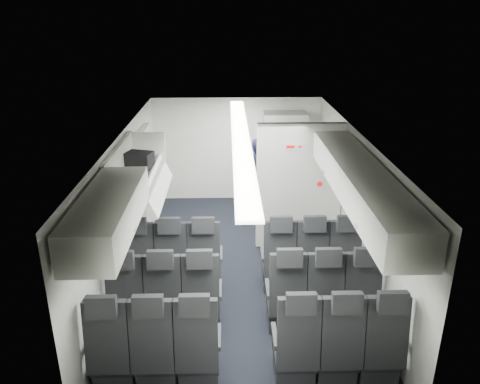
{
  "coord_description": "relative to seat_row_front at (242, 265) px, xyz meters",
  "views": [
    {
      "loc": [
        -0.18,
        -6.34,
        3.8
      ],
      "look_at": [
        0.0,
        0.4,
        1.15
      ],
      "focal_mm": 35.0,
      "sensor_mm": 36.0,
      "label": 1
    }
  ],
  "objects": [
    {
      "name": "seat_row_front",
      "position": [
        0.0,
        0.0,
        0.0
      ],
      "size": [
        3.33,
        0.56,
        1.24
      ],
      "color": "black",
      "rests_on": "cabin_shell"
    },
    {
      "name": "cabin_shell",
      "position": [
        0.0,
        0.53,
        0.72
      ],
      "size": [
        3.41,
        6.01,
        2.16
      ],
      "color": "black",
      "rests_on": "ground"
    },
    {
      "name": "boarding_door",
      "position": [
        -1.64,
        2.09,
        0.55
      ],
      "size": [
        0.12,
        1.27,
        1.86
      ],
      "color": "silver",
      "rests_on": "cabin_shell"
    },
    {
      "name": "papers",
      "position": [
        0.61,
        2.33,
        0.7
      ],
      "size": [
        0.2,
        0.07,
        0.14
      ],
      "primitive_type": "cube",
      "rotation": [
        0.0,
        0.0,
        -0.26
      ],
      "color": "white",
      "rests_on": "flight_attendant"
    },
    {
      "name": "seat_row_rear",
      "position": [
        0.0,
        -1.8,
        0.0
      ],
      "size": [
        3.33,
        0.56,
        1.24
      ],
      "color": "black",
      "rests_on": "cabin_shell"
    },
    {
      "name": "carry_on_bag",
      "position": [
        -1.43,
        0.51,
        1.42
      ],
      "size": [
        0.41,
        0.34,
        0.22
      ],
      "primitive_type": "cube",
      "rotation": [
        0.0,
        0.0,
        -0.28
      ],
      "color": "black",
      "rests_on": "overhead_bin_left_front_open"
    },
    {
      "name": "galley_unit",
      "position": [
        0.95,
        3.25,
        0.55
      ],
      "size": [
        0.85,
        0.52,
        1.9
      ],
      "color": "#939399",
      "rests_on": "cabin_shell"
    },
    {
      "name": "overhead_bin_right_rear",
      "position": [
        1.4,
        -1.47,
        1.46
      ],
      "size": [
        0.53,
        1.8,
        0.4
      ],
      "color": "silver",
      "rests_on": "cabin_shell"
    },
    {
      "name": "flight_attendant",
      "position": [
        0.42,
        2.38,
        0.42
      ],
      "size": [
        0.6,
        0.7,
        1.64
      ],
      "primitive_type": "imported",
      "rotation": [
        0.0,
        0.0,
        1.98
      ],
      "color": "black",
      "rests_on": "ground"
    },
    {
      "name": "overhead_bin_left_rear",
      "position": [
        -1.4,
        -1.47,
        1.46
      ],
      "size": [
        0.53,
        1.8,
        0.4
      ],
      "color": "silver",
      "rests_on": "cabin_shell"
    },
    {
      "name": "overhead_bin_right_front",
      "position": [
        1.4,
        0.28,
        1.46
      ],
      "size": [
        0.53,
        1.7,
        0.4
      ],
      "color": "silver",
      "rests_on": "cabin_shell"
    },
    {
      "name": "overhead_bin_left_front_open",
      "position": [
        -1.44,
        0.28,
        1.33
      ],
      "size": [
        0.64,
        1.7,
        0.72
      ],
      "color": "#9E9E93",
      "rests_on": "cabin_shell"
    },
    {
      "name": "seat_row_mid",
      "position": [
        0.0,
        -0.9,
        0.0
      ],
      "size": [
        3.33,
        0.56,
        1.24
      ],
      "color": "black",
      "rests_on": "cabin_shell"
    },
    {
      "name": "bulkhead_partition",
      "position": [
        0.98,
        1.33,
        0.67
      ],
      "size": [
        1.4,
        0.15,
        2.13
      ],
      "color": "silver",
      "rests_on": "cabin_shell"
    }
  ]
}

